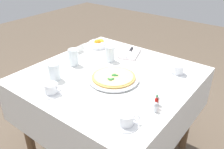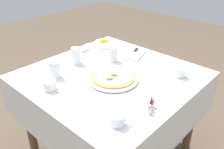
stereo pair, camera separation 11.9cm
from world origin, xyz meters
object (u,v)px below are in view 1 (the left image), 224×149
object	(u,v)px
water_glass_near_left	(54,73)
dinner_knife	(130,52)
coffee_cup_center_back	(126,120)
water_glass_near_right	(74,58)
pizza_plate	(114,79)
pizza	(114,77)
water_glass_far_right	(110,55)
pepper_shaker	(157,101)
coffee_cup_back_corner	(178,70)
menu_card	(81,49)
coffee_cup_far_left	(51,89)
napkin_folded	(130,53)
citrus_bowl	(98,44)
hot_sauce_bottle	(156,103)
salt_shaker	(155,107)

from	to	relation	value
water_glass_near_left	dinner_knife	distance (m)	0.63
coffee_cup_center_back	water_glass_near_right	size ratio (longest dim) A/B	1.09
dinner_knife	water_glass_near_right	bearing A→B (deg)	-49.75
pizza_plate	pizza	bearing A→B (deg)	23.54
water_glass_far_right	water_glass_near_right	bearing A→B (deg)	-37.62
water_glass_near_left	pepper_shaker	size ratio (longest dim) A/B	1.97
coffee_cup_back_corner	water_glass_near_right	bearing A→B (deg)	-63.40
water_glass_far_right	menu_card	size ratio (longest dim) A/B	1.25
coffee_cup_far_left	napkin_folded	bearing A→B (deg)	176.25
water_glass_far_right	napkin_folded	xyz separation A→B (m)	(-0.18, 0.05, -0.04)
water_glass_near_left	pizza_plate	bearing A→B (deg)	126.52
menu_card	citrus_bowl	bearing A→B (deg)	-17.07
pizza_plate	coffee_cup_center_back	xyz separation A→B (m)	(0.30, 0.30, 0.02)
coffee_cup_back_corner	hot_sauce_bottle	size ratio (longest dim) A/B	1.57
water_glass_far_right	pepper_shaker	xyz separation A→B (m)	(0.28, 0.54, -0.02)
coffee_cup_far_left	water_glass_near_left	size ratio (longest dim) A/B	1.18
coffee_cup_back_corner	salt_shaker	xyz separation A→B (m)	(0.44, 0.08, -0.00)
pizza_plate	salt_shaker	world-z (taller)	salt_shaker
water_glass_near_left	menu_card	xyz separation A→B (m)	(-0.41, -0.17, -0.02)
water_glass_near_left	salt_shaker	world-z (taller)	water_glass_near_left
coffee_cup_far_left	pepper_shaker	distance (m)	0.60
water_glass_near_right	hot_sauce_bottle	bearing A→B (deg)	82.21
water_glass_near_right	napkin_folded	world-z (taller)	water_glass_near_right
coffee_cup_center_back	coffee_cup_far_left	bearing A→B (deg)	-85.49
coffee_cup_center_back	water_glass_far_right	size ratio (longest dim) A/B	1.15
water_glass_near_left	citrus_bowl	bearing A→B (deg)	-166.67
napkin_folded	salt_shaker	world-z (taller)	salt_shaker
pizza	hot_sauce_bottle	bearing A→B (deg)	74.70
coffee_cup_back_corner	water_glass_near_left	world-z (taller)	water_glass_near_left
coffee_cup_far_left	hot_sauce_bottle	distance (m)	0.59
pizza	coffee_cup_back_corner	bearing A→B (deg)	138.45
coffee_cup_center_back	water_glass_near_left	world-z (taller)	water_glass_near_left
pizza	pepper_shaker	xyz separation A→B (m)	(0.07, 0.34, 0.00)
napkin_folded	pizza_plate	bearing A→B (deg)	0.82
pizza_plate	coffee_cup_far_left	bearing A→B (deg)	-29.32
pizza	coffee_cup_back_corner	size ratio (longest dim) A/B	2.12
coffee_cup_back_corner	water_glass_far_right	world-z (taller)	water_glass_far_right
coffee_cup_far_left	menu_card	bearing A→B (deg)	-151.85
dinner_knife	pepper_shaker	bearing A→B (deg)	25.43
water_glass_near_right	pepper_shaker	world-z (taller)	water_glass_near_right
coffee_cup_center_back	pepper_shaker	size ratio (longest dim) A/B	2.31
pizza_plate	water_glass_near_right	size ratio (longest dim) A/B	2.69
coffee_cup_center_back	citrus_bowl	distance (m)	0.99
water_glass_far_right	water_glass_near_left	size ratio (longest dim) A/B	1.02
coffee_cup_back_corner	citrus_bowl	xyz separation A→B (m)	(-0.04, -0.72, -0.00)
hot_sauce_bottle	salt_shaker	distance (m)	0.03
citrus_bowl	pepper_shaker	size ratio (longest dim) A/B	2.67
pizza	coffee_cup_far_left	distance (m)	0.39
pizza_plate	salt_shaker	distance (m)	0.38
water_glass_near_right	salt_shaker	xyz separation A→B (m)	(0.12, 0.72, -0.03)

